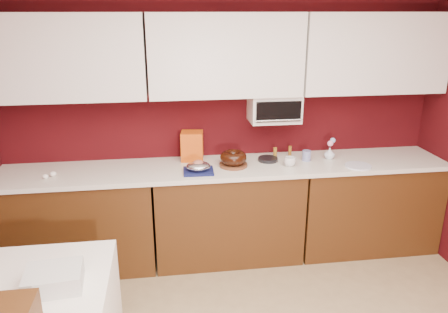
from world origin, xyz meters
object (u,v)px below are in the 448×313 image
foil_ham_nest (198,166)px  newspaper_stack (54,279)px  flower_vase (330,153)px  pandoro_box (192,146)px  blue_jar (307,156)px  bundt_cake (233,158)px  coffee_mug (290,161)px  toaster_oven (274,108)px

foil_ham_nest → newspaper_stack: 1.60m
newspaper_stack → flower_vase: bearing=34.6°
foil_ham_nest → pandoro_box: (-0.03, 0.33, 0.08)m
flower_vase → blue_jar: bearing=-174.5°
bundt_cake → coffee_mug: (0.50, -0.07, -0.03)m
coffee_mug → flower_vase: flower_vase is taller
blue_jar → bundt_cake: bearing=-175.2°
flower_vase → coffee_mug: bearing=-161.0°
pandoro_box → blue_jar: bearing=-1.7°
foil_ham_nest → newspaper_stack: (-0.92, -1.30, -0.15)m
flower_vase → newspaper_stack: size_ratio=0.39×
bundt_cake → foil_ham_nest: bundt_cake is taller
foil_ham_nest → newspaper_stack: foil_ham_nest is taller
toaster_oven → pandoro_box: (-0.75, 0.04, -0.34)m
blue_jar → flower_vase: (0.23, 0.02, 0.01)m
foil_ham_nest → coffee_mug: size_ratio=2.09×
flower_vase → newspaper_stack: 2.62m
pandoro_box → coffee_mug: (0.84, -0.29, -0.08)m
bundt_cake → flower_vase: (0.92, 0.08, -0.02)m
toaster_oven → bundt_cake: 0.59m
bundt_cake → pandoro_box: pandoro_box is taller
flower_vase → foil_ham_nest: bearing=-171.3°
blue_jar → flower_vase: 0.23m
toaster_oven → flower_vase: size_ratio=3.81×
pandoro_box → flower_vase: bearing=0.9°
newspaper_stack → blue_jar: bearing=37.3°
toaster_oven → bundt_cake: (-0.40, -0.19, -0.39)m
toaster_oven → bundt_cake: toaster_oven is taller
bundt_cake → blue_jar: bearing=4.8°
pandoro_box → flower_vase: 1.28m
coffee_mug → blue_jar: 0.23m
foil_ham_nest → pandoro_box: 0.34m
toaster_oven → coffee_mug: bearing=-69.6°
toaster_oven → foil_ham_nest: size_ratio=2.17×
blue_jar → newspaper_stack: bearing=-142.7°
pandoro_box → flower_vase: size_ratio=2.26×
toaster_oven → bundt_cake: size_ratio=1.91×
bundt_cake → flower_vase: bundt_cake is taller
toaster_oven → foil_ham_nest: 0.89m
bundt_cake → newspaper_stack: bundt_cake is taller
toaster_oven → newspaper_stack: 2.36m
coffee_mug → newspaper_stack: (-1.73, -1.34, -0.15)m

